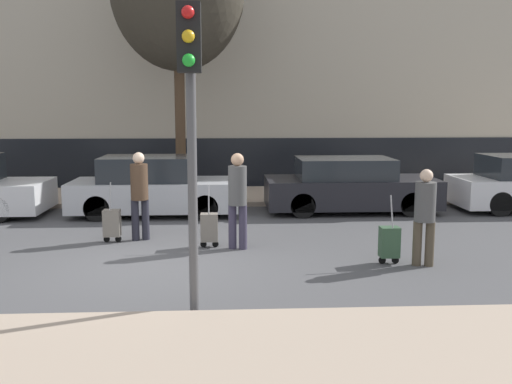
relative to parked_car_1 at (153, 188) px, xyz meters
name	(u,v)px	position (x,y,z in m)	size (l,w,h in m)	color
ground_plane	(149,265)	(0.47, -4.53, -0.66)	(80.00, 80.00, 0.00)	#4C4C4F
sidewalk_near	(100,361)	(0.47, -8.28, -0.60)	(28.00, 2.50, 0.12)	tan
sidewalk_far	(181,196)	(0.47, 2.47, -0.60)	(28.00, 3.00, 0.12)	tan
building_facade	(187,22)	(0.47, 6.34, 4.82)	(28.00, 3.40, 10.98)	#B7AD99
parked_car_1	(153,188)	(0.00, 0.00, 0.00)	(4.01, 1.70, 1.43)	#B7BABF
parked_car_2	(349,186)	(4.86, 0.18, -0.03)	(4.24, 1.80, 1.35)	black
pedestrian_left	(139,190)	(0.07, -2.68, 0.33)	(0.34, 0.34, 1.74)	#23232D
trolley_left	(112,223)	(-0.45, -2.84, -0.29)	(0.34, 0.29, 1.18)	slate
pedestrian_center	(238,195)	(1.98, -3.49, 0.36)	(0.34, 0.34, 1.78)	#383347
trolley_center	(209,227)	(1.45, -3.35, -0.28)	(0.34, 0.29, 1.18)	slate
pedestrian_right	(425,212)	(5.03, -4.79, 0.25)	(0.34, 0.34, 1.62)	#4C4233
trolley_right	(389,242)	(4.50, -4.65, -0.29)	(0.34, 0.29, 1.17)	#335138
traffic_light	(190,98)	(1.35, -6.89, 2.06)	(0.28, 0.47, 3.82)	#515154
parked_bicycle	(327,181)	(4.66, 2.20, -0.17)	(1.77, 0.06, 0.96)	black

